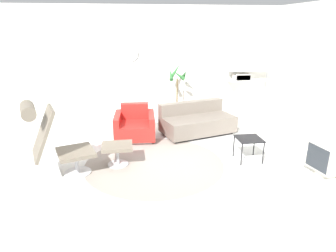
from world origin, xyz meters
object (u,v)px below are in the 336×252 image
object	(u,v)px
side_table	(249,140)
shelf_unit	(247,74)
ottoman	(117,149)
armchair_red	(135,127)
couch_low	(197,122)
potted_plant	(177,96)
crt_television	(327,158)
lounge_chair	(51,134)

from	to	relation	value
side_table	shelf_unit	distance (m)	3.14
ottoman	armchair_red	size ratio (longest dim) A/B	0.59
couch_low	potted_plant	xyz separation A→B (m)	(-0.25, 1.14, 0.36)
side_table	crt_television	bearing A→B (deg)	-34.74
ottoman	shelf_unit	xyz separation A→B (m)	(3.37, 2.74, 0.81)
ottoman	armchair_red	distance (m)	1.32
lounge_chair	shelf_unit	size ratio (longest dim) A/B	0.77
ottoman	lounge_chair	bearing A→B (deg)	-161.12
potted_plant	shelf_unit	world-z (taller)	shelf_unit
armchair_red	couch_low	distance (m)	1.40
armchair_red	couch_low	size ratio (longest dim) A/B	0.51
armchair_red	lounge_chair	bearing A→B (deg)	53.93
armchair_red	shelf_unit	xyz separation A→B (m)	(3.02, 1.47, 0.84)
shelf_unit	side_table	bearing A→B (deg)	-110.09
side_table	potted_plant	size ratio (longest dim) A/B	0.30
lounge_chair	crt_television	world-z (taller)	lounge_chair
ottoman	crt_television	world-z (taller)	crt_television
armchair_red	crt_television	bearing A→B (deg)	148.06
lounge_chair	ottoman	xyz separation A→B (m)	(0.98, 0.33, -0.45)
shelf_unit	armchair_red	bearing A→B (deg)	-154.12
lounge_chair	ottoman	world-z (taller)	lounge_chair
lounge_chair	side_table	distance (m)	3.32
side_table	lounge_chair	bearing A→B (deg)	-176.38
armchair_red	side_table	size ratio (longest dim) A/B	2.05
armchair_red	potted_plant	xyz separation A→B (m)	(1.13, 1.28, 0.35)
lounge_chair	potted_plant	bearing A→B (deg)	120.83
armchair_red	crt_television	size ratio (longest dim) A/B	1.60
ottoman	crt_television	bearing A→B (deg)	-14.12
couch_low	shelf_unit	distance (m)	2.27
crt_television	potted_plant	bearing A→B (deg)	19.12
lounge_chair	crt_television	size ratio (longest dim) A/B	2.26
crt_television	shelf_unit	size ratio (longest dim) A/B	0.34
ottoman	crt_television	distance (m)	3.45
crt_television	shelf_unit	distance (m)	3.67
armchair_red	crt_television	xyz separation A→B (m)	(3.01, -2.12, 0.04)
couch_low	side_table	xyz separation A→B (m)	(0.58, -1.55, 0.13)
lounge_chair	potted_plant	distance (m)	3.80
lounge_chair	crt_television	distance (m)	4.38
side_table	armchair_red	bearing A→B (deg)	144.55
ottoman	crt_television	size ratio (longest dim) A/B	0.94
ottoman	shelf_unit	bearing A→B (deg)	39.19
lounge_chair	armchair_red	bearing A→B (deg)	121.78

